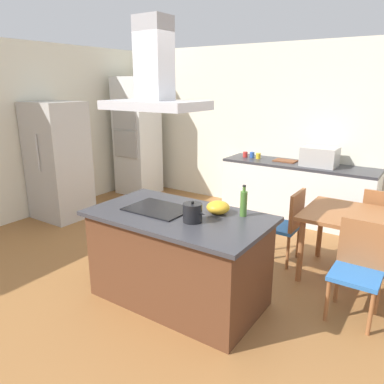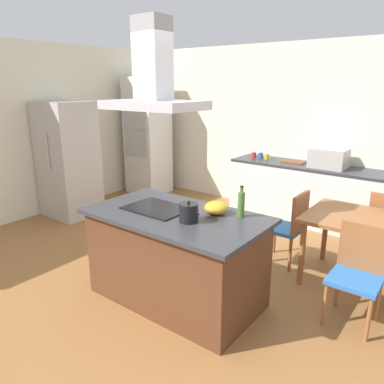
% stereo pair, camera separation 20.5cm
% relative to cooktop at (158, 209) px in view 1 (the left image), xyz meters
% --- Properties ---
extents(ground, '(16.00, 16.00, 0.00)m').
position_rel_cooktop_xyz_m(ground, '(0.24, 1.50, -0.91)').
color(ground, '#936033').
extents(wall_back, '(7.20, 0.10, 2.70)m').
position_rel_cooktop_xyz_m(wall_back, '(0.24, 3.25, 0.44)').
color(wall_back, silver).
rests_on(wall_back, ground).
extents(wall_left, '(0.10, 8.80, 2.70)m').
position_rel_cooktop_xyz_m(wall_left, '(-3.21, 1.00, 0.44)').
color(wall_left, silver).
rests_on(wall_left, ground).
extents(kitchen_island, '(1.71, 0.97, 0.90)m').
position_rel_cooktop_xyz_m(kitchen_island, '(0.24, 0.00, -0.45)').
color(kitchen_island, '#59331E').
rests_on(kitchen_island, ground).
extents(cooktop, '(0.60, 0.44, 0.01)m').
position_rel_cooktop_xyz_m(cooktop, '(0.00, 0.00, 0.00)').
color(cooktop, black).
rests_on(cooktop, kitchen_island).
extents(tea_kettle, '(0.22, 0.17, 0.19)m').
position_rel_cooktop_xyz_m(tea_kettle, '(0.46, -0.09, 0.08)').
color(tea_kettle, black).
rests_on(tea_kettle, kitchen_island).
extents(olive_oil_bottle, '(0.06, 0.06, 0.29)m').
position_rel_cooktop_xyz_m(olive_oil_bottle, '(0.77, 0.30, 0.12)').
color(olive_oil_bottle, '#47722D').
rests_on(olive_oil_bottle, kitchen_island).
extents(mixing_bowl, '(0.22, 0.22, 0.12)m').
position_rel_cooktop_xyz_m(mixing_bowl, '(0.54, 0.22, 0.05)').
color(mixing_bowl, gold).
rests_on(mixing_bowl, kitchen_island).
extents(back_counter, '(2.31, 0.62, 0.90)m').
position_rel_cooktop_xyz_m(back_counter, '(0.42, 2.88, -0.46)').
color(back_counter, silver).
rests_on(back_counter, ground).
extents(countertop_microwave, '(0.50, 0.38, 0.28)m').
position_rel_cooktop_xyz_m(countertop_microwave, '(0.73, 2.88, 0.13)').
color(countertop_microwave, '#B2AFAA').
rests_on(countertop_microwave, back_counter).
extents(coffee_mug_red, '(0.08, 0.08, 0.09)m').
position_rel_cooktop_xyz_m(coffee_mug_red, '(-0.49, 2.89, 0.04)').
color(coffee_mug_red, red).
rests_on(coffee_mug_red, back_counter).
extents(coffee_mug_blue, '(0.08, 0.08, 0.09)m').
position_rel_cooktop_xyz_m(coffee_mug_blue, '(-0.38, 2.93, 0.04)').
color(coffee_mug_blue, '#2D56B2').
rests_on(coffee_mug_blue, back_counter).
extents(coffee_mug_yellow, '(0.08, 0.08, 0.09)m').
position_rel_cooktop_xyz_m(coffee_mug_yellow, '(-0.25, 2.89, 0.04)').
color(coffee_mug_yellow, gold).
rests_on(coffee_mug_yellow, back_counter).
extents(cutting_board, '(0.34, 0.24, 0.02)m').
position_rel_cooktop_xyz_m(cutting_board, '(0.19, 2.93, 0.00)').
color(cutting_board, brown).
rests_on(cutting_board, back_counter).
extents(wall_oven_stack, '(0.70, 0.66, 2.20)m').
position_rel_cooktop_xyz_m(wall_oven_stack, '(-2.66, 2.65, 0.20)').
color(wall_oven_stack, silver).
rests_on(wall_oven_stack, ground).
extents(refrigerator, '(0.80, 0.73, 1.82)m').
position_rel_cooktop_xyz_m(refrigerator, '(-2.74, 0.90, 0.00)').
color(refrigerator, '#B2AFAA').
rests_on(refrigerator, ground).
extents(dining_table, '(1.40, 0.90, 0.75)m').
position_rel_cooktop_xyz_m(dining_table, '(1.73, 1.39, -0.24)').
color(dining_table, '#995B33').
rests_on(dining_table, ground).
extents(chair_facing_island, '(0.42, 0.42, 0.89)m').
position_rel_cooktop_xyz_m(chair_facing_island, '(1.73, 0.72, -0.40)').
color(chair_facing_island, '#2D6BB7').
rests_on(chair_facing_island, ground).
extents(chair_at_left_end, '(0.42, 0.42, 0.89)m').
position_rel_cooktop_xyz_m(chair_at_left_end, '(0.82, 1.39, -0.40)').
color(chair_at_left_end, '#2D6BB7').
rests_on(chair_at_left_end, ground).
extents(chair_facing_back_wall, '(0.42, 0.42, 0.89)m').
position_rel_cooktop_xyz_m(chair_facing_back_wall, '(1.73, 2.05, -0.40)').
color(chair_facing_back_wall, '#2D6BB7').
rests_on(chair_facing_back_wall, ground).
extents(range_hood, '(0.90, 0.55, 0.78)m').
position_rel_cooktop_xyz_m(range_hood, '(0.00, 0.00, 1.20)').
color(range_hood, '#ADADB2').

